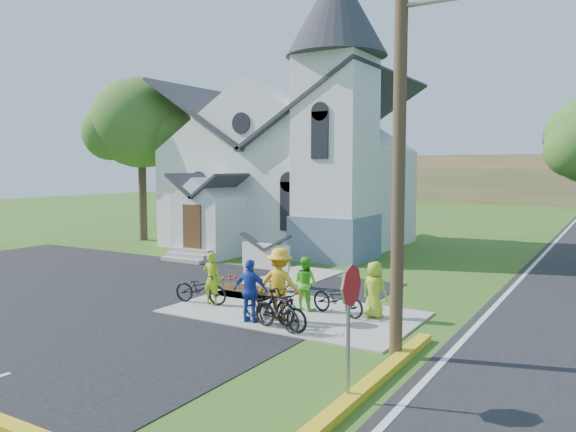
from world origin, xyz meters
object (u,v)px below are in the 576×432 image
Objects in this scene: church_sign at (266,257)px; cyclist_3 at (280,284)px; bike_3 at (280,310)px; utility_pole at (403,108)px; bike_0 at (201,288)px; cyclist_1 at (305,283)px; cyclist_2 at (251,291)px; stop_sign at (350,304)px; bike_2 at (268,302)px; cyclist_0 at (212,278)px; cyclist_4 at (374,289)px; bike_1 at (278,311)px; bike_4 at (338,299)px.

church_sign is 4.60m from cyclist_3.
church_sign is at bearing 44.97° from bike_3.
utility_pole reaches higher than cyclist_3.
bike_3 is (3.51, -1.11, 0.04)m from bike_0.
cyclist_1 is at bearing -38.54° from church_sign.
cyclist_2 reaches higher than bike_0.
stop_sign reaches higher than bike_2.
cyclist_3 reaches higher than cyclist_1.
cyclist_0 reaches higher than cyclist_1.
utility_pole reaches higher than bike_2.
cyclist_4 reaches higher than bike_3.
bike_1 is (-3.36, 3.00, -1.25)m from stop_sign.
bike_2 reaches higher than bike_3.
cyclist_2 is at bearing -61.49° from church_sign.
stop_sign is (6.63, -7.40, 0.75)m from church_sign.
church_sign is 3.24m from cyclist_0.
cyclist_1 is 2.00m from cyclist_2.
utility_pole is at bearing 163.74° from cyclist_2.
stop_sign is 5.69m from cyclist_4.
cyclist_2 is at bearing 49.46° from cyclist_4.
cyclist_1 is at bearing 99.63° from bike_4.
bike_0 is 2.65m from cyclist_2.
cyclist_4 is at bearing 107.88° from stop_sign.
bike_0 is 1.05× the size of cyclist_2.
utility_pole is 4.52m from stop_sign.
stop_sign reaches higher than bike_4.
cyclist_3 is (0.20, 0.26, 0.47)m from bike_2.
cyclist_4 reaches higher than bike_1.
bike_2 is at bearing 168.18° from utility_pole.
cyclist_1 is (2.67, 0.94, -0.02)m from cyclist_0.
cyclist_4 is (1.58, 2.33, 0.27)m from bike_3.
bike_3 is 1.09× the size of cyclist_4.
cyclist_3 is (3.02, -0.34, 0.51)m from bike_0.
cyclist_4 is at bearing -165.15° from cyclist_1.
stop_sign is at bearing 134.11° from cyclist_2.
bike_2 is at bearing 43.19° from cyclist_3.
cyclist_0 is 0.81× the size of cyclist_3.
cyclist_0 is 2.67m from cyclist_3.
cyclist_0 is (-6.43, 4.18, -0.94)m from stop_sign.
stop_sign is 5.47m from bike_2.
cyclist_2 is (2.08, -0.97, 0.05)m from cyclist_0.
cyclist_3 is at bearing 47.97° from bike_1.
cyclist_4 is at bearing -26.26° from bike_3.
cyclist_1 is 1.63m from bike_2.
bike_0 is at bearing -93.15° from church_sign.
cyclist_2 is (-1.00, 0.20, 0.36)m from bike_1.
bike_1 reaches higher than bike_0.
utility_pole is 6.46× the size of cyclist_4.
cyclist_4 is at bearing -38.55° from bike_2.
bike_0 is at bearing -29.82° from cyclist_2.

